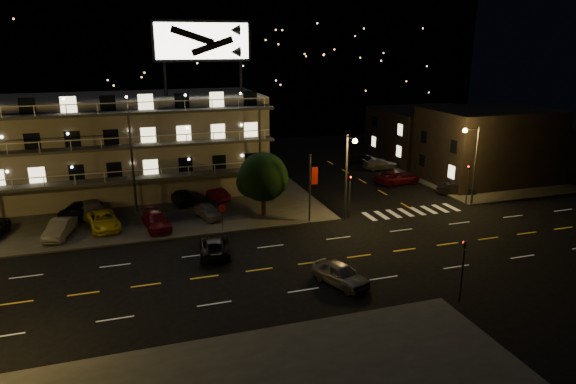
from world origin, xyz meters
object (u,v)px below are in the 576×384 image
object	(u,v)px
road_car_east	(340,274)
road_car_west	(215,245)
tree	(263,178)
side_car_0	(456,189)
lot_car_4	(208,211)
lot_car_2	(103,220)
lot_car_7	(91,207)

from	to	relation	value
road_car_east	road_car_west	xyz separation A→B (m)	(-7.26, 7.87, -0.07)
tree	side_car_0	size ratio (longest dim) A/B	1.52
tree	road_car_west	size ratio (longest dim) A/B	1.22
tree	lot_car_4	bearing A→B (deg)	171.68
tree	lot_car_2	xyz separation A→B (m)	(-14.34, 0.86, -2.87)
side_car_0	lot_car_2	bearing A→B (deg)	110.98
side_car_0	lot_car_4	bearing A→B (deg)	111.06
lot_car_2	lot_car_4	bearing A→B (deg)	-11.11
lot_car_2	side_car_0	xyz separation A→B (m)	(36.17, -0.29, -0.21)
lot_car_4	lot_car_2	bearing A→B (deg)	164.23
lot_car_7	side_car_0	bearing A→B (deg)	161.66
side_car_0	road_car_west	world-z (taller)	road_car_west
tree	road_car_west	world-z (taller)	tree
tree	road_car_west	distance (m)	9.99
road_car_east	lot_car_2	bearing A→B (deg)	112.37
lot_car_2	lot_car_7	bearing A→B (deg)	95.82
lot_car_7	side_car_0	xyz separation A→B (m)	(37.34, -4.34, -0.26)
lot_car_4	road_car_east	size ratio (longest dim) A/B	0.86
lot_car_2	side_car_0	world-z (taller)	lot_car_2
lot_car_4	road_car_west	distance (m)	8.21
road_car_east	road_car_west	distance (m)	10.70
lot_car_2	road_car_west	size ratio (longest dim) A/B	1.04
tree	lot_car_7	size ratio (longest dim) A/B	1.14
lot_car_2	lot_car_7	world-z (taller)	lot_car_7
tree	road_car_east	world-z (taller)	tree
lot_car_4	road_car_west	bearing A→B (deg)	-111.08
lot_car_4	road_car_east	world-z (taller)	road_car_east
lot_car_2	lot_car_7	distance (m)	4.22
lot_car_4	lot_car_7	distance (m)	11.22
lot_car_4	side_car_0	bearing A→B (deg)	-15.42
lot_car_4	side_car_0	xyz separation A→B (m)	(26.93, -0.17, -0.15)
lot_car_4	road_car_west	xyz separation A→B (m)	(-0.86, -8.16, -0.11)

